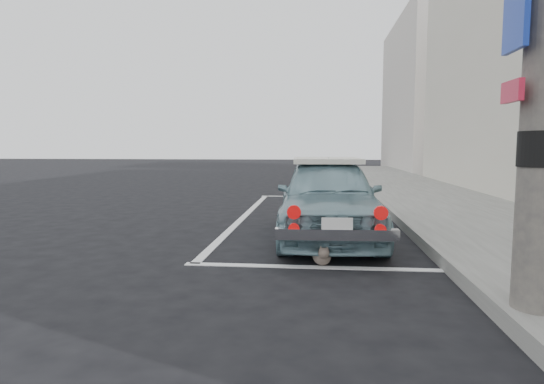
# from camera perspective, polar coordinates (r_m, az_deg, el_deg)

# --- Properties ---
(ground) EXTENTS (80.00, 80.00, 0.00)m
(ground) POSITION_cam_1_polar(r_m,az_deg,el_deg) (5.55, 0.78, -7.99)
(ground) COLOR black
(ground) RESTS_ON ground
(sidewalk) EXTENTS (2.80, 40.00, 0.15)m
(sidewalk) POSITION_cam_1_polar(r_m,az_deg,el_deg) (7.96, 25.81, -3.81)
(sidewalk) COLOR #63625E
(sidewalk) RESTS_ON ground
(building_far) EXTENTS (3.50, 10.00, 8.00)m
(building_far) POSITION_cam_1_polar(r_m,az_deg,el_deg) (26.18, 19.07, 11.34)
(building_far) COLOR beige
(building_far) RESTS_ON ground
(pline_rear) EXTENTS (3.00, 0.12, 0.01)m
(pline_rear) POSITION_cam_1_polar(r_m,az_deg,el_deg) (5.04, 6.02, -9.38)
(pline_rear) COLOR silver
(pline_rear) RESTS_ON ground
(pline_front) EXTENTS (3.00, 0.12, 0.01)m
(pline_front) POSITION_cam_1_polar(r_m,az_deg,el_deg) (11.94, 5.86, -0.58)
(pline_front) COLOR silver
(pline_front) RESTS_ON ground
(pline_side) EXTENTS (0.12, 7.00, 0.01)m
(pline_side) POSITION_cam_1_polar(r_m,az_deg,el_deg) (8.58, -3.49, -3.06)
(pline_side) COLOR silver
(pline_side) RESTS_ON ground
(retro_coupe) EXTENTS (1.51, 3.51, 1.17)m
(retro_coupe) POSITION_cam_1_polar(r_m,az_deg,el_deg) (6.55, 7.00, -0.63)
(retro_coupe) COLOR #789DA7
(retro_coupe) RESTS_ON ground
(cat) EXTENTS (0.25, 0.47, 0.25)m
(cat) POSITION_cam_1_polar(r_m,az_deg,el_deg) (5.13, 6.30, -7.87)
(cat) COLOR #716756
(cat) RESTS_ON ground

